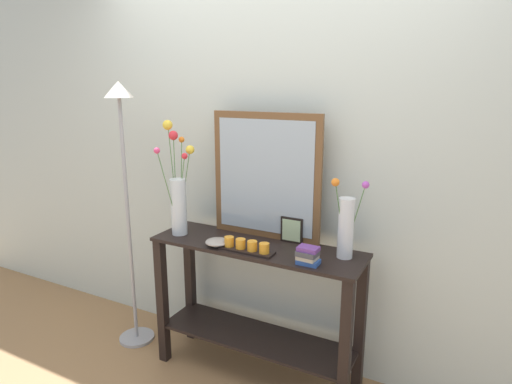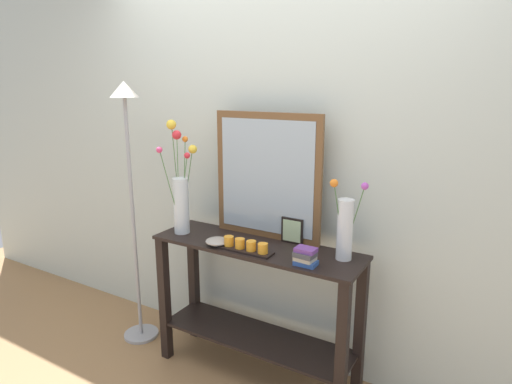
# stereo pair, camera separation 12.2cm
# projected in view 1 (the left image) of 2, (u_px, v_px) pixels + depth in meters

# --- Properties ---
(ground_plane) EXTENTS (7.00, 6.00, 0.02)m
(ground_plane) POSITION_uv_depth(u_px,v_px,m) (256.00, 374.00, 2.72)
(ground_plane) COLOR #997047
(wall_back) EXTENTS (6.40, 0.08, 2.70)m
(wall_back) POSITION_uv_depth(u_px,v_px,m) (279.00, 152.00, 2.66)
(wall_back) COLOR beige
(wall_back) RESTS_ON ground
(console_table) EXTENTS (1.26, 0.38, 0.85)m
(console_table) POSITION_uv_depth(u_px,v_px,m) (256.00, 297.00, 2.59)
(console_table) COLOR black
(console_table) RESTS_ON ground
(mirror_leaning) EXTENTS (0.69, 0.03, 0.75)m
(mirror_leaning) POSITION_uv_depth(u_px,v_px,m) (266.00, 176.00, 2.56)
(mirror_leaning) COLOR brown
(mirror_leaning) RESTS_ON console_table
(tall_vase_left) EXTENTS (0.22, 0.27, 0.69)m
(tall_vase_left) POSITION_uv_depth(u_px,v_px,m) (178.00, 194.00, 2.66)
(tall_vase_left) COLOR silver
(tall_vase_left) RESTS_ON console_table
(vase_right) EXTENTS (0.18, 0.11, 0.44)m
(vase_right) POSITION_uv_depth(u_px,v_px,m) (346.00, 226.00, 2.29)
(vase_right) COLOR silver
(vase_right) RESTS_ON console_table
(candle_tray) EXTENTS (0.32, 0.09, 0.07)m
(candle_tray) POSITION_uv_depth(u_px,v_px,m) (246.00, 247.00, 2.41)
(candle_tray) COLOR black
(candle_tray) RESTS_ON console_table
(picture_frame_small) EXTENTS (0.14, 0.01, 0.15)m
(picture_frame_small) POSITION_uv_depth(u_px,v_px,m) (292.00, 230.00, 2.54)
(picture_frame_small) COLOR black
(picture_frame_small) RESTS_ON console_table
(decorative_bowl) EXTENTS (0.14, 0.14, 0.04)m
(decorative_bowl) POSITION_uv_depth(u_px,v_px,m) (217.00, 242.00, 2.50)
(decorative_bowl) COLOR #9E9389
(decorative_bowl) RESTS_ON console_table
(book_stack) EXTENTS (0.12, 0.10, 0.09)m
(book_stack) POSITION_uv_depth(u_px,v_px,m) (308.00, 256.00, 2.24)
(book_stack) COLOR #2D519E
(book_stack) RESTS_ON console_table
(floor_lamp) EXTENTS (0.24, 0.24, 1.77)m
(floor_lamp) POSITION_uv_depth(u_px,v_px,m) (125.00, 173.00, 2.79)
(floor_lamp) COLOR #9E9EA3
(floor_lamp) RESTS_ON ground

